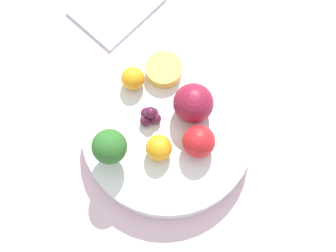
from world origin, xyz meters
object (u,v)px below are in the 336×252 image
at_px(broccoli, 110,147).
at_px(apple_green, 197,144).
at_px(bowl, 168,132).
at_px(apple_red, 193,103).
at_px(orange_back, 159,148).
at_px(small_cup, 164,70).
at_px(grape_cluster, 150,116).
at_px(orange_front, 133,78).
at_px(napkin, 116,6).

xyz_separation_m(broccoli, apple_green, (-0.10, -0.08, -0.02)).
xyz_separation_m(bowl, apple_green, (-0.05, 0.00, 0.04)).
bearing_deg(broccoli, bowl, -120.32).
relative_size(bowl, apple_red, 4.38).
bearing_deg(broccoli, orange_back, -143.17).
distance_m(broccoli, small_cup, 0.16).
relative_size(bowl, orange_back, 6.83).
height_order(orange_back, grape_cluster, orange_back).
distance_m(broccoli, grape_cluster, 0.08).
bearing_deg(broccoli, apple_green, -142.86).
bearing_deg(orange_front, broccoli, 108.98).
distance_m(apple_red, apple_green, 0.06).
relative_size(bowl, grape_cluster, 7.85).
distance_m(apple_red, grape_cluster, 0.07).
xyz_separation_m(apple_red, grape_cluster, (0.05, 0.05, -0.02)).
height_order(apple_green, small_cup, apple_green).
distance_m(orange_front, small_cup, 0.05).
bearing_deg(small_cup, apple_red, 156.81).
relative_size(grape_cluster, napkin, 0.21).
xyz_separation_m(bowl, orange_back, (-0.01, 0.04, 0.04)).
distance_m(broccoli, apple_green, 0.13).
relative_size(broccoli, grape_cluster, 2.03).
height_order(apple_green, orange_back, apple_green).
xyz_separation_m(broccoli, orange_front, (0.04, -0.11, -0.02)).
height_order(grape_cluster, small_cup, grape_cluster).
relative_size(apple_green, orange_front, 1.35).
height_order(small_cup, napkin, small_cup).
xyz_separation_m(apple_red, orange_back, (0.01, 0.08, -0.01)).
xyz_separation_m(apple_red, small_cup, (0.07, -0.03, -0.02)).
bearing_deg(napkin, grape_cluster, 138.34).
bearing_deg(apple_green, orange_front, -15.37).
distance_m(apple_green, orange_back, 0.06).
bearing_deg(napkin, orange_back, 138.26).
xyz_separation_m(apple_green, small_cup, (0.11, -0.08, -0.01)).
xyz_separation_m(broccoli, napkin, (0.16, -0.23, -0.08)).
relative_size(bowl, small_cup, 4.64).
bearing_deg(apple_red, orange_back, 84.77).
bearing_deg(napkin, orange_front, 135.21).
bearing_deg(small_cup, orange_back, 119.56).
bearing_deg(napkin, broccoli, 124.36).
height_order(apple_red, orange_front, apple_red).
height_order(orange_front, small_cup, orange_front).
relative_size(broccoli, apple_green, 1.41).
xyz_separation_m(bowl, apple_red, (-0.02, -0.04, 0.05)).
distance_m(bowl, small_cup, 0.10).
bearing_deg(bowl, apple_green, 175.23).
xyz_separation_m(bowl, napkin, (0.20, -0.15, -0.02)).
bearing_deg(bowl, apple_red, -110.10).
bearing_deg(broccoli, apple_red, -116.87).
height_order(orange_back, napkin, orange_back).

